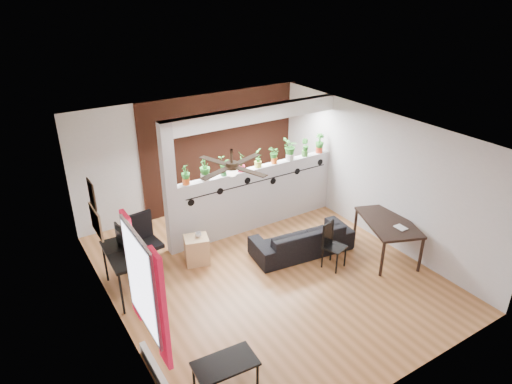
# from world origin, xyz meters

# --- Properties ---
(room_shell) EXTENTS (6.30, 7.10, 2.90)m
(room_shell) POSITION_xyz_m (0.00, 0.00, 1.30)
(room_shell) COLOR #945C30
(room_shell) RESTS_ON ground
(partition_wall) EXTENTS (3.60, 0.18, 1.35)m
(partition_wall) POSITION_xyz_m (0.80, 1.50, 0.68)
(partition_wall) COLOR #BCBCC1
(partition_wall) RESTS_ON ground
(ceiling_header) EXTENTS (3.60, 0.18, 0.30)m
(ceiling_header) POSITION_xyz_m (0.80, 1.50, 2.45)
(ceiling_header) COLOR white
(ceiling_header) RESTS_ON room_shell
(pier_column) EXTENTS (0.22, 0.20, 2.60)m
(pier_column) POSITION_xyz_m (-1.11, 1.50, 1.30)
(pier_column) COLOR #BCBCC1
(pier_column) RESTS_ON ground
(brick_panel) EXTENTS (3.90, 0.05, 2.60)m
(brick_panel) POSITION_xyz_m (0.80, 2.97, 1.30)
(brick_panel) COLOR #AD4F32
(brick_panel) RESTS_ON ground
(vine_decal) EXTENTS (3.31, 0.01, 0.30)m
(vine_decal) POSITION_xyz_m (0.80, 1.40, 1.08)
(vine_decal) COLOR black
(vine_decal) RESTS_ON partition_wall
(window_assembly) EXTENTS (0.09, 1.30, 1.55)m
(window_assembly) POSITION_xyz_m (-2.56, -1.20, 1.51)
(window_assembly) COLOR white
(window_assembly) RESTS_ON room_shell
(baseboard_heater) EXTENTS (0.08, 1.00, 0.18)m
(baseboard_heater) POSITION_xyz_m (-2.54, -1.20, 0.09)
(baseboard_heater) COLOR beige
(baseboard_heater) RESTS_ON ground
(corkboard) EXTENTS (0.03, 0.60, 0.45)m
(corkboard) POSITION_xyz_m (-2.58, 0.95, 1.35)
(corkboard) COLOR olive
(corkboard) RESTS_ON room_shell
(framed_art) EXTENTS (0.03, 0.34, 0.44)m
(framed_art) POSITION_xyz_m (-2.58, 0.90, 1.85)
(framed_art) COLOR #8C7259
(framed_art) RESTS_ON room_shell
(ceiling_fan) EXTENTS (1.19, 1.19, 0.43)m
(ceiling_fan) POSITION_xyz_m (-0.80, -0.30, 2.31)
(ceiling_fan) COLOR black
(ceiling_fan) RESTS_ON room_shell
(potted_plant_0) EXTENTS (0.25, 0.25, 0.40)m
(potted_plant_0) POSITION_xyz_m (-0.78, 1.50, 1.56)
(potted_plant_0) COLOR #DA5719
(potted_plant_0) RESTS_ON partition_wall
(potted_plant_1) EXTENTS (0.30, 0.31, 0.46)m
(potted_plant_1) POSITION_xyz_m (-0.39, 1.50, 1.59)
(potted_plant_1) COLOR silver
(potted_plant_1) RESTS_ON partition_wall
(potted_plant_2) EXTENTS (0.22, 0.21, 0.37)m
(potted_plant_2) POSITION_xyz_m (0.01, 1.50, 1.55)
(potted_plant_2) COLOR #31883C
(potted_plant_2) RESTS_ON partition_wall
(potted_plant_3) EXTENTS (0.21, 0.24, 0.42)m
(potted_plant_3) POSITION_xyz_m (0.40, 1.50, 1.57)
(potted_plant_3) COLOR #BA1D39
(potted_plant_3) RESTS_ON partition_wall
(potted_plant_4) EXTENTS (0.26, 0.26, 0.41)m
(potted_plant_4) POSITION_xyz_m (0.80, 1.50, 1.57)
(potted_plant_4) COLOR #CDD24A
(potted_plant_4) RESTS_ON partition_wall
(potted_plant_5) EXTENTS (0.15, 0.18, 0.37)m
(potted_plant_5) POSITION_xyz_m (1.20, 1.50, 1.55)
(potted_plant_5) COLOR orange
(potted_plant_5) RESTS_ON partition_wall
(potted_plant_6) EXTENTS (0.31, 0.31, 0.47)m
(potted_plant_6) POSITION_xyz_m (1.59, 1.50, 1.60)
(potted_plant_6) COLOR silver
(potted_plant_6) RESTS_ON partition_wall
(potted_plant_7) EXTENTS (0.19, 0.22, 0.38)m
(potted_plant_7) POSITION_xyz_m (1.99, 1.50, 1.55)
(potted_plant_7) COLOR #469134
(potted_plant_7) RESTS_ON partition_wall
(potted_plant_8) EXTENTS (0.28, 0.28, 0.43)m
(potted_plant_8) POSITION_xyz_m (2.38, 1.50, 1.58)
(potted_plant_8) COLOR red
(potted_plant_8) RESTS_ON partition_wall
(sofa) EXTENTS (1.93, 0.95, 0.54)m
(sofa) POSITION_xyz_m (0.96, 0.19, 0.27)
(sofa) COLOR black
(sofa) RESTS_ON ground
(cube_shelf) EXTENTS (0.52, 0.49, 0.53)m
(cube_shelf) POSITION_xyz_m (-0.90, 0.93, 0.26)
(cube_shelf) COLOR tan
(cube_shelf) RESTS_ON ground
(cup) EXTENTS (0.14, 0.14, 0.09)m
(cup) POSITION_xyz_m (-0.85, 0.93, 0.57)
(cup) COLOR gray
(cup) RESTS_ON cube_shelf
(computer_desk) EXTENTS (0.60, 1.11, 0.79)m
(computer_desk) POSITION_xyz_m (-2.25, 0.74, 0.72)
(computer_desk) COLOR black
(computer_desk) RESTS_ON ground
(monitor) EXTENTS (0.34, 0.11, 0.19)m
(monitor) POSITION_xyz_m (-2.25, 0.89, 0.89)
(monitor) COLOR black
(monitor) RESTS_ON computer_desk
(office_chair) EXTENTS (0.56, 0.56, 1.07)m
(office_chair) POSITION_xyz_m (-1.75, 1.22, 0.47)
(office_chair) COLOR black
(office_chair) RESTS_ON ground
(dining_table) EXTENTS (1.25, 1.54, 0.73)m
(dining_table) POSITION_xyz_m (2.25, -0.75, 0.65)
(dining_table) COLOR black
(dining_table) RESTS_ON ground
(book) EXTENTS (0.17, 0.22, 0.02)m
(book) POSITION_xyz_m (2.15, -1.05, 0.74)
(book) COLOR gray
(book) RESTS_ON dining_table
(folding_chair) EXTENTS (0.45, 0.45, 0.88)m
(folding_chair) POSITION_xyz_m (1.12, -0.46, 0.52)
(folding_chair) COLOR black
(folding_chair) RESTS_ON ground
(coffee_table) EXTENTS (0.85, 0.51, 0.38)m
(coffee_table) POSITION_xyz_m (-1.82, -1.84, 0.34)
(coffee_table) COLOR black
(coffee_table) RESTS_ON ground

